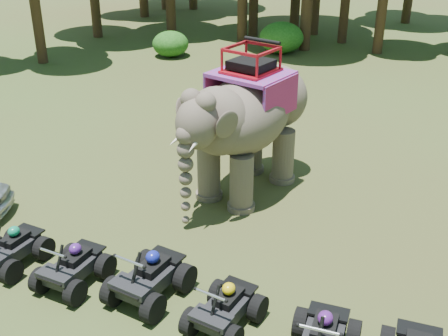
# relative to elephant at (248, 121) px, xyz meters

# --- Properties ---
(ground) EXTENTS (110.00, 110.00, 0.00)m
(ground) POSITION_rel_elephant_xyz_m (0.46, -3.79, -2.10)
(ground) COLOR #47381E
(ground) RESTS_ON ground
(elephant) EXTENTS (3.22, 5.36, 4.20)m
(elephant) POSITION_rel_elephant_xyz_m (0.00, 0.00, 0.00)
(elephant) COLOR #4B4236
(elephant) RESTS_ON ground
(atv_0) EXTENTS (1.20, 1.60, 1.15)m
(atv_0) POSITION_rel_elephant_xyz_m (-3.44, -5.64, -1.53)
(atv_0) COLOR black
(atv_0) RESTS_ON ground
(atv_1) EXTENTS (1.20, 1.61, 1.16)m
(atv_1) POSITION_rel_elephant_xyz_m (-1.72, -5.65, -1.52)
(atv_1) COLOR black
(atv_1) RESTS_ON ground
(atv_2) EXTENTS (1.44, 1.86, 1.29)m
(atv_2) POSITION_rel_elephant_xyz_m (0.01, -5.33, -1.46)
(atv_2) COLOR black
(atv_2) RESTS_ON ground
(atv_3) EXTENTS (1.31, 1.68, 1.16)m
(atv_3) POSITION_rel_elephant_xyz_m (1.82, -5.51, -1.52)
(atv_3) COLOR black
(atv_3) RESTS_ON ground
(atv_4) EXTENTS (1.37, 1.79, 1.25)m
(atv_4) POSITION_rel_elephant_xyz_m (3.78, -5.64, -1.47)
(atv_4) COLOR black
(atv_4) RESTS_ON ground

